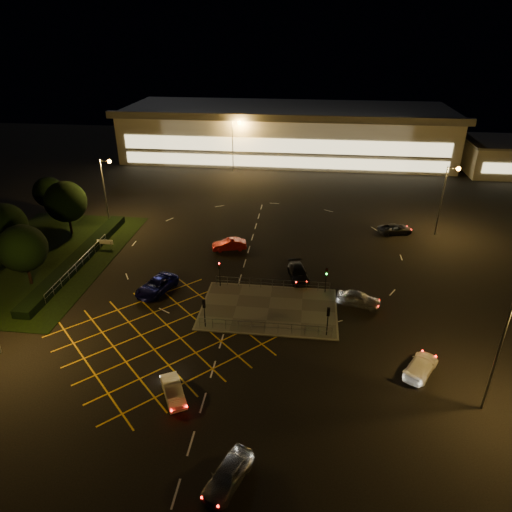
# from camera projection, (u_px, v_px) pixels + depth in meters

# --- Properties ---
(ground) EXTENTS (180.00, 180.00, 0.00)m
(ground) POSITION_uv_depth(u_px,v_px,m) (252.00, 298.00, 50.48)
(ground) COLOR black
(ground) RESTS_ON ground
(pedestrian_island) EXTENTS (14.00, 9.00, 0.12)m
(pedestrian_island) POSITION_uv_depth(u_px,v_px,m) (269.00, 309.00, 48.48)
(pedestrian_island) COLOR #4C4944
(pedestrian_island) RESTS_ON ground
(grass_verge) EXTENTS (18.00, 30.00, 0.08)m
(grass_verge) POSITION_uv_depth(u_px,v_px,m) (43.00, 259.00, 58.69)
(grass_verge) COLOR black
(grass_verge) RESTS_ON ground
(hedge) EXTENTS (2.00, 26.00, 1.00)m
(hedge) POSITION_uv_depth(u_px,v_px,m) (79.00, 258.00, 57.96)
(hedge) COLOR black
(hedge) RESTS_ON ground
(supermarket) EXTENTS (72.00, 26.50, 10.50)m
(supermarket) POSITION_uv_depth(u_px,v_px,m) (286.00, 132.00, 102.85)
(supermarket) COLOR beige
(supermarket) RESTS_ON ground
(retail_unit_a) EXTENTS (18.80, 14.80, 6.35)m
(retail_unit_a) POSITION_uv_depth(u_px,v_px,m) (511.00, 156.00, 91.95)
(retail_unit_a) COLOR beige
(retail_unit_a) RESTS_ON ground
(streetlight_se) EXTENTS (1.78, 0.56, 10.03)m
(streetlight_se) POSITION_uv_depth(u_px,v_px,m) (508.00, 342.00, 32.98)
(streetlight_se) COLOR slate
(streetlight_se) RESTS_ON ground
(streetlight_nw) EXTENTS (1.78, 0.56, 10.03)m
(streetlight_nw) POSITION_uv_depth(u_px,v_px,m) (106.00, 183.00, 65.87)
(streetlight_nw) COLOR slate
(streetlight_nw) RESTS_ON ground
(streetlight_ne) EXTENTS (1.78, 0.56, 10.03)m
(streetlight_ne) POSITION_uv_depth(u_px,v_px,m) (447.00, 191.00, 62.63)
(streetlight_ne) COLOR slate
(streetlight_ne) RESTS_ON ground
(streetlight_far_left) EXTENTS (1.78, 0.56, 10.03)m
(streetlight_far_left) POSITION_uv_depth(u_px,v_px,m) (235.00, 139.00, 90.94)
(streetlight_far_left) COLOR slate
(streetlight_far_left) RESTS_ON ground
(streetlight_far_right) EXTENTS (1.78, 0.56, 10.03)m
(streetlight_far_right) POSITION_uv_depth(u_px,v_px,m) (439.00, 142.00, 88.53)
(streetlight_far_right) COLOR slate
(streetlight_far_right) RESTS_ON ground
(signal_sw) EXTENTS (0.28, 0.30, 3.15)m
(signal_sw) POSITION_uv_depth(u_px,v_px,m) (204.00, 308.00, 44.52)
(signal_sw) COLOR black
(signal_sw) RESTS_ON pedestrian_island
(signal_se) EXTENTS (0.28, 0.30, 3.15)m
(signal_se) POSITION_uv_depth(u_px,v_px,m) (328.00, 316.00, 43.27)
(signal_se) COLOR black
(signal_se) RESTS_ON pedestrian_island
(signal_nw) EXTENTS (0.28, 0.30, 3.15)m
(signal_nw) POSITION_uv_depth(u_px,v_px,m) (220.00, 269.00, 51.59)
(signal_nw) COLOR black
(signal_nw) RESTS_ON pedestrian_island
(signal_ne) EXTENTS (0.28, 0.30, 3.15)m
(signal_ne) POSITION_uv_depth(u_px,v_px,m) (326.00, 275.00, 50.33)
(signal_ne) COLOR black
(signal_ne) RESTS_ON pedestrian_island
(tree_b) EXTENTS (5.40, 5.40, 7.35)m
(tree_b) POSITION_uv_depth(u_px,v_px,m) (5.00, 225.00, 57.02)
(tree_b) COLOR black
(tree_b) RESTS_ON ground
(tree_c) EXTENTS (5.76, 5.76, 7.84)m
(tree_c) POSITION_uv_depth(u_px,v_px,m) (66.00, 202.00, 63.53)
(tree_c) COLOR black
(tree_c) RESTS_ON ground
(tree_d) EXTENTS (4.68, 4.68, 6.37)m
(tree_d) POSITION_uv_depth(u_px,v_px,m) (49.00, 192.00, 69.89)
(tree_d) COLOR black
(tree_d) RESTS_ON ground
(tree_e) EXTENTS (5.40, 5.40, 7.35)m
(tree_e) POSITION_uv_depth(u_px,v_px,m) (22.00, 248.00, 51.08)
(tree_e) COLOR black
(tree_e) RESTS_ON ground
(car_near_silver) EXTENTS (3.44, 4.96, 1.57)m
(car_near_silver) POSITION_uv_depth(u_px,v_px,m) (228.00, 475.00, 29.83)
(car_near_silver) COLOR #9EA1A5
(car_near_silver) RESTS_ON ground
(car_queue_white) EXTENTS (3.12, 4.17, 1.32)m
(car_queue_white) POSITION_uv_depth(u_px,v_px,m) (173.00, 391.00, 36.81)
(car_queue_white) COLOR white
(car_queue_white) RESTS_ON ground
(car_left_blue) EXTENTS (4.32, 6.20, 1.57)m
(car_left_blue) POSITION_uv_depth(u_px,v_px,m) (157.00, 286.00, 51.32)
(car_left_blue) COLOR #0E0F54
(car_left_blue) RESTS_ON ground
(car_far_dkgrey) EXTENTS (3.05, 5.29, 1.44)m
(car_far_dkgrey) POSITION_uv_depth(u_px,v_px,m) (298.00, 273.00, 54.07)
(car_far_dkgrey) COLOR black
(car_far_dkgrey) RESTS_ON ground
(car_right_silver) EXTENTS (4.96, 2.91, 1.58)m
(car_right_silver) POSITION_uv_depth(u_px,v_px,m) (359.00, 299.00, 48.85)
(car_right_silver) COLOR #AAACB1
(car_right_silver) RESTS_ON ground
(car_circ_red) EXTENTS (4.83, 2.79, 1.50)m
(car_circ_red) POSITION_uv_depth(u_px,v_px,m) (229.00, 245.00, 60.94)
(car_circ_red) COLOR #96130A
(car_circ_red) RESTS_ON ground
(car_east_grey) EXTENTS (5.42, 3.65, 1.38)m
(car_east_grey) POSITION_uv_depth(u_px,v_px,m) (395.00, 229.00, 65.67)
(car_east_grey) COLOR black
(car_east_grey) RESTS_ON ground
(car_approach_white) EXTENTS (4.09, 5.07, 1.38)m
(car_approach_white) POSITION_uv_depth(u_px,v_px,m) (421.00, 366.00, 39.42)
(car_approach_white) COLOR white
(car_approach_white) RESTS_ON ground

